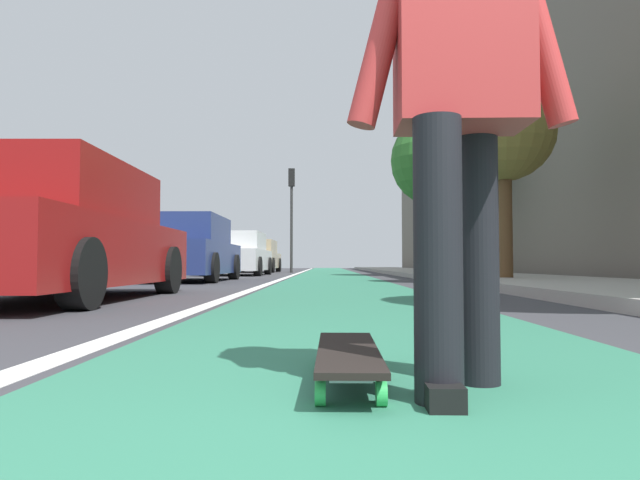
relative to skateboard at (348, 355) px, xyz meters
The scene contains 14 objects.
ground_plane 8.65m from the skateboard, ahead, with size 80.00×80.00×0.00m, color #38383D.
bike_lane_paint 22.65m from the skateboard, ahead, with size 56.00×2.34×0.00m, color #2D7256.
lane_stripe_white 18.69m from the skateboard, ahead, with size 52.00×0.16×0.01m, color silver.
sidewalk_curb 17.10m from the skateboard, 13.10° to the right, with size 52.00×3.20×0.13m, color #9E9B93.
building_facade 22.01m from the skateboard, 17.28° to the right, with size 40.00×1.20×8.38m, color #696156.
skateboard is the anchor object (origin of this frame).
skater_person 0.92m from the skateboard, 113.33° to the right, with size 0.46×0.72×1.64m.
parked_car_near 5.17m from the skateboard, 36.33° to the left, with size 4.37×2.01×1.47m.
parked_car_mid 11.25m from the skateboard, 16.99° to the left, with size 4.37×2.02×1.48m.
parked_car_far 17.45m from the skateboard, 10.20° to the left, with size 4.20×2.05×1.48m.
parked_car_end 24.29m from the skateboard, ahead, with size 4.51×2.09×1.50m.
traffic_light 23.31m from the skateboard, ahead, with size 0.33×0.28×4.70m.
street_tree_mid 10.13m from the skateboard, 20.99° to the right, with size 2.01×2.01×4.04m.
street_tree_far 16.51m from the skateboard, 12.46° to the right, with size 2.90×2.90×5.14m.
Camera 1 is at (-0.51, 0.21, 0.40)m, focal length 31.12 mm.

